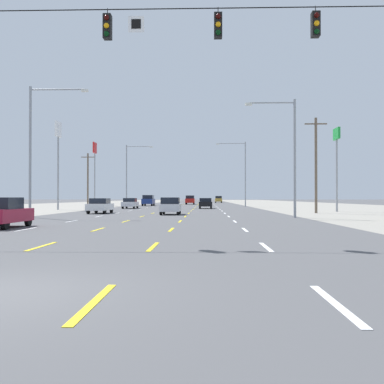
{
  "coord_description": "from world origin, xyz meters",
  "views": [
    {
      "loc": [
        3.38,
        -7.13,
        1.54
      ],
      "look_at": [
        0.84,
        78.29,
        2.57
      ],
      "focal_mm": 42.62,
      "sensor_mm": 36.0,
      "label": 1
    }
  ],
  "objects": [
    {
      "name": "streetlight_right_row_1",
      "position": [
        9.64,
        70.33,
        6.4
      ],
      "size": [
        5.06,
        0.26,
        11.0
      ],
      "color": "gray",
      "rests_on": "ground"
    },
    {
      "name": "streetlight_left_row_1",
      "position": [
        -9.69,
        70.33,
        6.11
      ],
      "size": [
        4.61,
        0.26,
        10.54
      ],
      "color": "gray",
      "rests_on": "ground"
    },
    {
      "name": "lot_apron_right",
      "position": [
        24.75,
        66.0,
        0.0
      ],
      "size": [
        28.0,
        440.0,
        0.01
      ],
      "primitive_type": "cube",
      "color": "gray",
      "rests_on": "ground"
    },
    {
      "name": "sedan_far_left_midfar",
      "position": [
        -7.11,
        55.97,
        0.76
      ],
      "size": [
        1.8,
        4.5,
        1.46
      ],
      "color": "silver",
      "rests_on": "ground"
    },
    {
      "name": "utility_pole_right_row_0",
      "position": [
        14.22,
        37.82,
        4.88
      ],
      "size": [
        2.2,
        0.26,
        9.37
      ],
      "color": "brown",
      "rests_on": "ground"
    },
    {
      "name": "suv_far_left_farther",
      "position": [
        -7.16,
        76.48,
        1.03
      ],
      "size": [
        1.98,
        4.9,
        1.98
      ],
      "color": "navy",
      "rests_on": "ground"
    },
    {
      "name": "sedan_far_left_mid",
      "position": [
        -6.82,
        36.62,
        0.76
      ],
      "size": [
        1.8,
        4.5,
        1.46
      ],
      "color": "white",
      "rests_on": "ground"
    },
    {
      "name": "streetlight_left_row_0",
      "position": [
        -9.68,
        27.54,
        5.9
      ],
      "size": [
        4.6,
        0.26,
        10.13
      ],
      "color": "gray",
      "rests_on": "ground"
    },
    {
      "name": "streetlight_right_row_0",
      "position": [
        9.75,
        27.54,
        5.22
      ],
      "size": [
        3.85,
        0.26,
        9.0
      ],
      "color": "gray",
      "rests_on": "ground"
    },
    {
      "name": "suv_far_right_distant_a",
      "position": [
        7.17,
        125.96,
        1.03
      ],
      "size": [
        1.98,
        4.9,
        1.98
      ],
      "color": "#B28C33",
      "rests_on": "ground"
    },
    {
      "name": "pole_sign_left_row_1",
      "position": [
        -15.06,
        49.18,
        8.27
      ],
      "size": [
        0.24,
        2.0,
        11.03
      ],
      "color": "gray",
      "rests_on": "ground"
    },
    {
      "name": "ground_plane",
      "position": [
        0.0,
        66.0,
        0.0
      ],
      "size": [
        572.0,
        572.0,
        0.0
      ],
      "primitive_type": "plane",
      "color": "#4C4C4F"
    },
    {
      "name": "utility_pole_left_row_1",
      "position": [
        -15.42,
        64.98,
        4.49
      ],
      "size": [
        2.2,
        0.26,
        8.6
      ],
      "color": "brown",
      "rests_on": "ground"
    },
    {
      "name": "pole_sign_left_row_2",
      "position": [
        -16.42,
        73.53,
        8.6
      ],
      "size": [
        0.24,
        2.12,
        11.38
      ],
      "color": "gray",
      "rests_on": "ground"
    },
    {
      "name": "signal_span_wire",
      "position": [
        0.22,
        9.87,
        5.69
      ],
      "size": [
        26.25,
        0.53,
        9.78
      ],
      "color": "brown",
      "rests_on": "ground"
    },
    {
      "name": "suv_center_turn_farthest",
      "position": [
        -0.03,
        93.3,
        1.03
      ],
      "size": [
        1.98,
        4.9,
        1.98
      ],
      "color": "red",
      "rests_on": "ground"
    },
    {
      "name": "hatchback_far_left_nearest",
      "position": [
        -6.87,
        15.53,
        0.78
      ],
      "size": [
        1.72,
        3.9,
        1.54
      ],
      "color": "maroon",
      "rests_on": "ground"
    },
    {
      "name": "lot_apron_left",
      "position": [
        -24.75,
        66.0,
        0.0
      ],
      "size": [
        28.0,
        440.0,
        0.01
      ],
      "primitive_type": "cube",
      "color": "gray",
      "rests_on": "ground"
    },
    {
      "name": "pole_sign_right_row_1",
      "position": [
        17.63,
        42.65,
        6.71
      ],
      "size": [
        0.24,
        2.02,
        9.08
      ],
      "color": "gray",
      "rests_on": "ground"
    },
    {
      "name": "sedan_inner_right_far",
      "position": [
        3.38,
        56.08,
        0.76
      ],
      "size": [
        1.8,
        4.5,
        1.46
      ],
      "color": "black",
      "rests_on": "ground"
    },
    {
      "name": "lane_markings",
      "position": [
        0.0,
        104.5,
        0.01
      ],
      "size": [
        10.64,
        227.6,
        0.01
      ],
      "color": "white",
      "rests_on": "ground"
    },
    {
      "name": "hatchback_center_turn_near",
      "position": [
        0.24,
        33.69,
        0.78
      ],
      "size": [
        1.72,
        3.9,
        1.54
      ],
      "color": "silver",
      "rests_on": "ground"
    }
  ]
}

